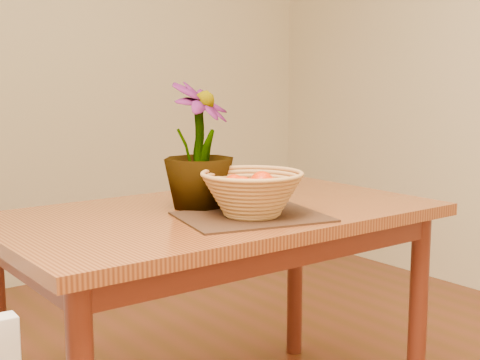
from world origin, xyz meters
TOP-DOWN VIEW (x-y plane):
  - wall_back at (0.00, 2.25)m, footprint 4.00×0.02m
  - table at (0.00, 0.30)m, footprint 1.40×0.80m
  - placemat at (0.00, 0.13)m, footprint 0.49×0.41m
  - wicker_basket at (0.00, 0.13)m, footprint 0.31×0.31m
  - orange_pile at (0.00, 0.13)m, footprint 0.19×0.18m
  - potted_plant at (-0.04, 0.35)m, footprint 0.31×0.31m

SIDE VIEW (x-z plane):
  - table at x=0.00m, z-range 0.29..1.04m
  - placemat at x=0.00m, z-range 0.75..0.76m
  - wicker_basket at x=0.00m, z-range 0.76..0.88m
  - orange_pile at x=0.00m, z-range 0.81..0.88m
  - potted_plant at x=-0.04m, z-range 0.75..1.16m
  - wall_back at x=0.00m, z-range 0.00..2.70m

